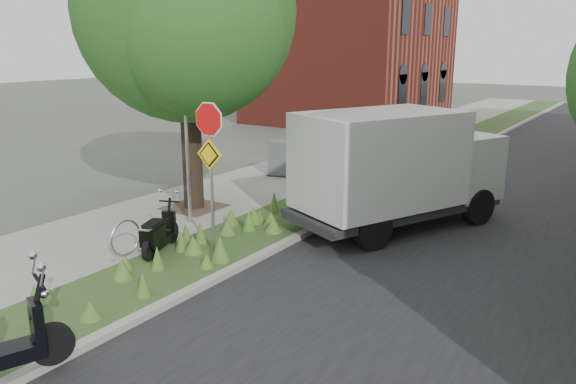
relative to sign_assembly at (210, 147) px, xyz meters
name	(u,v)px	position (x,y,z in m)	size (l,w,h in m)	color
ground	(250,281)	(1.40, -0.58, -2.33)	(120.00, 120.00, 0.00)	#4C5147
sidewalk_near	(323,163)	(-2.85, 9.42, -2.27)	(3.50, 60.00, 0.12)	gray
verge	(392,172)	(-0.10, 9.42, -2.27)	(2.00, 60.00, 0.12)	#2C4D21
kerb_near	(420,175)	(0.90, 9.42, -2.26)	(0.20, 60.00, 0.13)	#9E9991
road	(530,191)	(4.40, 9.42, -2.32)	(7.00, 60.00, 0.01)	black
street_tree_main	(186,23)	(-2.68, 2.28, 2.48)	(6.21, 5.54, 7.66)	black
bare_post	(187,140)	(-1.80, 1.22, -0.21)	(0.08, 0.08, 4.00)	#A5A8AD
bike_hoop	(125,238)	(-1.30, -1.18, -1.83)	(0.06, 0.78, 0.77)	#A5A8AD
sign_assembly	(210,147)	(0.00, 0.00, 0.00)	(0.94, 0.08, 3.22)	#A5A8AD
brick_building	(351,47)	(-8.10, 21.42, 1.88)	(9.40, 10.40, 8.30)	maroon
scooter_near	(157,237)	(-0.84, -0.76, -1.85)	(0.69, 1.47, 0.73)	black
box_truck	(396,164)	(2.33, 3.92, -0.76)	(4.01, 5.68, 2.41)	#262628
utility_cabinet	(281,159)	(-2.82, 6.61, -1.66)	(0.99, 0.81, 1.15)	#262628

